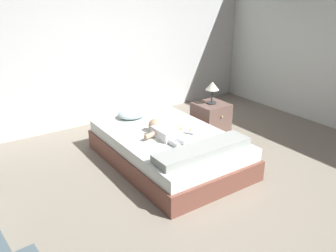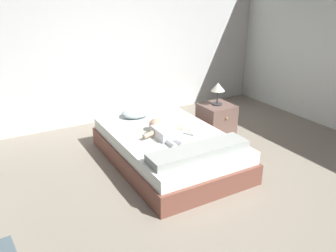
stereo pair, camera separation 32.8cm
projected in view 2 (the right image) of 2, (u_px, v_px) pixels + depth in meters
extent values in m
plane|color=gray|center=(212.00, 210.00, 3.50)|extent=(8.00, 8.00, 0.00)
cube|color=silver|center=(102.00, 43.00, 5.44)|extent=(8.00, 0.12, 2.53)
cube|color=brown|center=(168.00, 153.00, 4.42)|extent=(1.31, 2.01, 0.24)
cube|color=white|center=(168.00, 139.00, 4.35)|extent=(1.25, 1.93, 0.15)
ellipsoid|color=silver|center=(136.00, 113.00, 4.85)|extent=(0.41, 0.34, 0.12)
cube|color=white|center=(165.00, 133.00, 4.18)|extent=(0.21, 0.34, 0.12)
sphere|color=tan|center=(155.00, 125.00, 4.37)|extent=(0.16, 0.16, 0.16)
cylinder|color=tan|center=(149.00, 134.00, 4.14)|extent=(0.18, 0.10, 0.06)
cylinder|color=tan|center=(176.00, 129.00, 4.31)|extent=(0.18, 0.09, 0.06)
cylinder|color=white|center=(171.00, 144.00, 3.96)|extent=(0.06, 0.19, 0.06)
cylinder|color=white|center=(179.00, 142.00, 4.01)|extent=(0.06, 0.19, 0.06)
cube|color=#B737B0|center=(175.00, 129.00, 4.44)|extent=(0.08, 0.12, 0.01)
cube|color=white|center=(176.00, 126.00, 4.50)|extent=(0.02, 0.03, 0.01)
cube|color=brown|center=(216.00, 120.00, 5.18)|extent=(0.45, 0.45, 0.48)
sphere|color=tan|center=(227.00, 118.00, 4.95)|extent=(0.03, 0.03, 0.03)
cylinder|color=#333338|center=(217.00, 104.00, 5.09)|extent=(0.15, 0.15, 0.02)
cylinder|color=#333338|center=(217.00, 97.00, 5.05)|extent=(0.02, 0.02, 0.19)
cone|color=beige|center=(218.00, 87.00, 4.99)|extent=(0.20, 0.20, 0.12)
cube|color=#9DA29D|center=(199.00, 151.00, 3.75)|extent=(1.18, 0.29, 0.09)
cylinder|color=white|center=(190.00, 133.00, 4.27)|extent=(0.10, 0.13, 0.06)
cone|color=#F3B96D|center=(190.00, 130.00, 4.26)|extent=(0.04, 0.04, 0.02)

